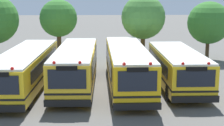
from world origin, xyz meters
TOP-DOWN VIEW (x-y plane):
  - ground_plane at (0.00, 0.00)m, footprint 160.00×160.00m
  - school_bus_0 at (-4.96, -0.21)m, footprint 2.84×11.62m
  - school_bus_1 at (-1.68, 0.02)m, footprint 2.71×10.62m
  - school_bus_2 at (1.74, -0.10)m, footprint 2.57×11.67m
  - school_bus_3 at (5.09, -0.17)m, footprint 2.67×9.35m
  - tree_1 at (-3.94, 10.31)m, footprint 3.56×3.56m
  - tree_2 at (3.71, 7.79)m, footprint 3.87×3.87m
  - tree_3 at (10.04, 9.01)m, footprint 3.93×3.93m

SIDE VIEW (x-z plane):
  - ground_plane at x=0.00m, z-range 0.00..0.00m
  - school_bus_3 at x=5.09m, z-range 0.07..2.62m
  - school_bus_0 at x=-4.96m, z-range 0.07..2.68m
  - school_bus_1 at x=-1.68m, z-range 0.07..2.81m
  - school_bus_2 at x=1.74m, z-range 0.07..2.86m
  - tree_3 at x=10.04m, z-range 0.76..6.24m
  - tree_1 at x=-3.94m, z-range 1.04..6.70m
  - tree_2 at x=3.71m, z-range 1.15..7.22m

